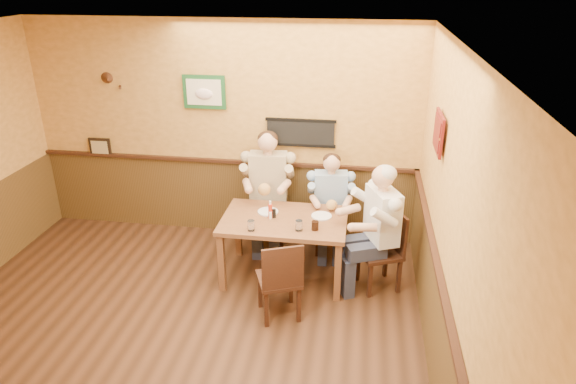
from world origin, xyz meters
name	(u,v)px	position (x,y,z in m)	size (l,w,h in m)	color
room	(164,181)	(0.14, 0.17, 1.69)	(5.02, 5.03, 2.81)	#331D0F
dining_table	(284,226)	(0.96, 1.46, 0.66)	(1.40, 0.90, 0.75)	brown
chair_back_left	(269,209)	(0.64, 2.23, 0.48)	(0.44, 0.44, 0.96)	#3B1F12
chair_back_right	(330,221)	(1.43, 2.14, 0.41)	(0.38, 0.38, 0.82)	#3B1F12
chair_right_end	(380,251)	(2.04, 1.40, 0.46)	(0.43, 0.43, 0.92)	#3B1F12
chair_near_side	(279,277)	(1.02, 0.73, 0.45)	(0.42, 0.42, 0.90)	#3B1F12
diner_tan_shirt	(269,195)	(0.64, 2.23, 0.68)	(0.63, 0.63, 1.37)	#C6AF88
diner_blue_polo	(330,209)	(1.43, 2.14, 0.59)	(0.54, 0.54, 1.17)	#8BAAD0
diner_white_elder	(381,235)	(2.04, 1.40, 0.66)	(0.61, 0.61, 1.32)	silver
water_glass_left	(251,226)	(0.65, 1.13, 0.81)	(0.08, 0.08, 0.12)	white
water_glass_mid	(299,225)	(1.16, 1.21, 0.81)	(0.08, 0.08, 0.12)	white
cola_tumbler	(315,226)	(1.33, 1.25, 0.80)	(0.08, 0.08, 0.10)	black
hot_sauce_bottle	(270,210)	(0.80, 1.46, 0.84)	(0.05, 0.05, 0.19)	red
salt_shaker	(270,215)	(0.80, 1.44, 0.79)	(0.03, 0.03, 0.08)	white
pepper_shaker	(274,213)	(0.84, 1.47, 0.80)	(0.04, 0.04, 0.10)	black
plate_far_left	(268,212)	(0.75, 1.59, 0.76)	(0.24, 0.24, 0.02)	silver
plate_far_right	(322,216)	(1.37, 1.58, 0.76)	(0.23, 0.23, 0.02)	silver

